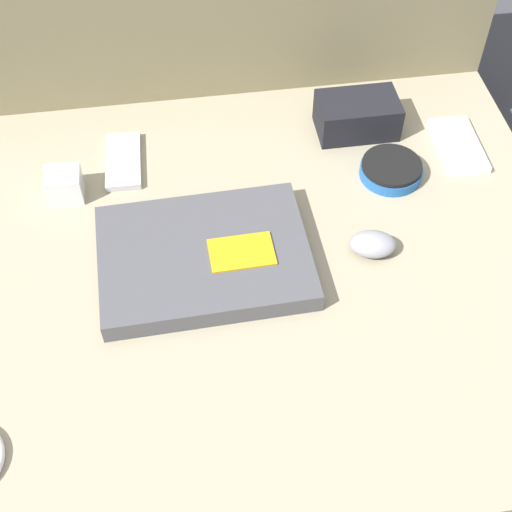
# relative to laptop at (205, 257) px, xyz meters

# --- Properties ---
(ground_plane) EXTENTS (8.00, 8.00, 0.00)m
(ground_plane) POSITION_rel_laptop_xyz_m (0.07, -0.01, -0.17)
(ground_plane) COLOR #38383D
(couch_seat) EXTENTS (0.93, 0.78, 0.16)m
(couch_seat) POSITION_rel_laptop_xyz_m (0.07, -0.01, -0.09)
(couch_seat) COLOR gray
(couch_seat) RESTS_ON ground_plane
(couch_backrest) EXTENTS (0.93, 0.20, 0.50)m
(couch_backrest) POSITION_rel_laptop_xyz_m (0.07, 0.48, 0.08)
(couch_backrest) COLOR #756B4C
(couch_backrest) RESTS_ON ground_plane
(laptop) EXTENTS (0.30, 0.23, 0.03)m
(laptop) POSITION_rel_laptop_xyz_m (0.00, 0.00, 0.00)
(laptop) COLOR #47474C
(laptop) RESTS_ON couch_seat
(computer_mouse) EXTENTS (0.07, 0.06, 0.03)m
(computer_mouse) POSITION_rel_laptop_xyz_m (0.24, -0.01, 0.00)
(computer_mouse) COLOR gray
(computer_mouse) RESTS_ON couch_seat
(speaker_puck) EXTENTS (0.10, 0.10, 0.03)m
(speaker_puck) POSITION_rel_laptop_xyz_m (0.31, 0.14, -0.00)
(speaker_puck) COLOR #1E569E
(speaker_puck) RESTS_ON couch_seat
(phone_silver) EXTENTS (0.07, 0.13, 0.01)m
(phone_silver) POSITION_rel_laptop_xyz_m (0.44, 0.18, -0.01)
(phone_silver) COLOR silver
(phone_silver) RESTS_ON couch_seat
(phone_black) EXTENTS (0.06, 0.13, 0.01)m
(phone_black) POSITION_rel_laptop_xyz_m (-0.11, 0.23, -0.01)
(phone_black) COLOR #B7B7BC
(phone_black) RESTS_ON couch_seat
(camera_pouch) EXTENTS (0.13, 0.08, 0.06)m
(camera_pouch) POSITION_rel_laptop_xyz_m (0.28, 0.25, 0.01)
(camera_pouch) COLOR black
(camera_pouch) RESTS_ON couch_seat
(charger_brick) EXTENTS (0.05, 0.05, 0.05)m
(charger_brick) POSITION_rel_laptop_xyz_m (-0.20, 0.17, 0.01)
(charger_brick) COLOR silver
(charger_brick) RESTS_ON couch_seat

